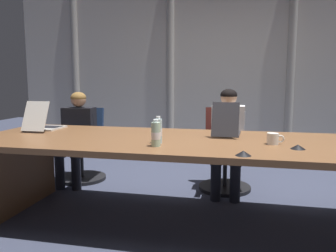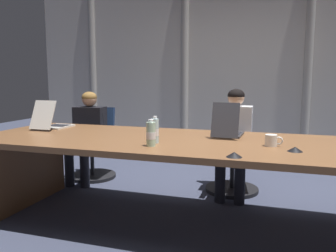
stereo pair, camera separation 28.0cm
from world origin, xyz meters
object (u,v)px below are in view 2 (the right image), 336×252
at_px(person_left_end, 87,131).
at_px(water_bottle_secondary, 155,131).
at_px(office_chair_left_end, 94,151).
at_px(coffee_mug_near, 272,140).
at_px(office_chair_left_mid, 232,161).
at_px(person_left_mid, 234,137).
at_px(laptop_left_mid, 228,130).
at_px(conference_mic_left_side, 295,149).
at_px(conference_mic_middle, 234,155).
at_px(laptop_left_end, 53,123).
at_px(water_bottle_primary, 151,134).

height_order(person_left_end, water_bottle_secondary, person_left_end).
bearing_deg(water_bottle_secondary, person_left_end, 139.00).
relative_size(office_chair_left_end, coffee_mug_near, 6.58).
height_order(office_chair_left_mid, person_left_mid, person_left_mid).
relative_size(laptop_left_mid, conference_mic_left_side, 3.92).
height_order(person_left_end, person_left_mid, person_left_mid).
height_order(office_chair_left_end, person_left_mid, person_left_mid).
bearing_deg(office_chair_left_mid, conference_mic_middle, -2.46).
height_order(laptop_left_end, person_left_end, person_left_end).
relative_size(conference_mic_left_side, conference_mic_middle, 1.00).
height_order(person_left_end, water_bottle_primary, person_left_end).
relative_size(person_left_end, water_bottle_secondary, 5.03).
bearing_deg(office_chair_left_end, laptop_left_end, -2.51).
xyz_separation_m(office_chair_left_end, office_chair_left_mid, (1.80, 0.00, 0.01)).
distance_m(office_chair_left_mid, person_left_end, 1.82).
distance_m(water_bottle_primary, coffee_mug_near, 0.94).
distance_m(office_chair_left_end, person_left_mid, 1.86).
distance_m(person_left_end, coffee_mug_near, 2.45).
bearing_deg(person_left_end, office_chair_left_end, 178.24).
bearing_deg(laptop_left_end, person_left_end, 0.43).
bearing_deg(water_bottle_primary, laptop_left_end, 156.10).
xyz_separation_m(water_bottle_secondary, conference_mic_middle, (0.68, -0.32, -0.08)).
height_order(person_left_end, conference_mic_middle, person_left_end).
bearing_deg(person_left_mid, laptop_left_end, -69.71).
height_order(office_chair_left_mid, conference_mic_middle, office_chair_left_mid).
bearing_deg(laptop_left_mid, office_chair_left_end, 68.54).
relative_size(office_chair_left_end, conference_mic_middle, 8.20).
xyz_separation_m(office_chair_left_mid, person_left_end, (-1.79, -0.16, 0.28)).
relative_size(laptop_left_end, person_left_mid, 0.39).
bearing_deg(office_chair_left_mid, water_bottle_secondary, -29.67).
relative_size(water_bottle_primary, water_bottle_secondary, 0.95).
distance_m(water_bottle_primary, conference_mic_left_side, 1.08).
distance_m(person_left_end, person_left_mid, 1.82).
xyz_separation_m(office_chair_left_mid, coffee_mug_near, (0.44, -1.15, 0.46)).
bearing_deg(conference_mic_middle, office_chair_left_mid, 97.34).
distance_m(laptop_left_mid, office_chair_left_mid, 0.94).
xyz_separation_m(office_chair_left_mid, water_bottle_secondary, (-0.47, -1.31, 0.51)).
distance_m(person_left_mid, conference_mic_middle, 1.48).
height_order(office_chair_left_end, conference_mic_left_side, office_chair_left_end).
height_order(laptop_left_end, water_bottle_primary, laptop_left_end).
bearing_deg(laptop_left_end, conference_mic_left_side, -100.68).
bearing_deg(office_chair_left_mid, office_chair_left_end, -99.72).
xyz_separation_m(person_left_mid, conference_mic_left_side, (0.57, -1.15, 0.12)).
height_order(coffee_mug_near, conference_mic_middle, coffee_mug_near).
relative_size(office_chair_left_end, conference_mic_left_side, 8.20).
relative_size(person_left_mid, conference_mic_middle, 10.60).
xyz_separation_m(person_left_end, person_left_mid, (1.82, 0.00, 0.02)).
distance_m(office_chair_left_mid, person_left_mid, 0.35).
xyz_separation_m(water_bottle_secondary, conference_mic_left_side, (1.08, -0.00, -0.08)).
xyz_separation_m(office_chair_left_mid, conference_mic_left_side, (0.61, -1.31, 0.43)).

